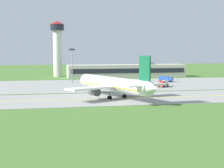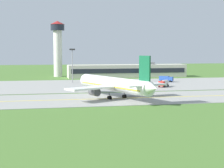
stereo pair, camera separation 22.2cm
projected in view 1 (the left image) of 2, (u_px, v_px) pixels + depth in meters
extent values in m
plane|color=#47702D|center=(140.00, 98.00, 108.11)|extent=(500.00, 500.00, 0.00)
cube|color=gray|center=(140.00, 98.00, 108.10)|extent=(240.00, 28.00, 0.10)
cube|color=gray|center=(135.00, 84.00, 151.07)|extent=(140.00, 52.00, 0.10)
cube|color=yellow|center=(140.00, 98.00, 108.10)|extent=(220.00, 0.60, 0.01)
cylinder|color=white|center=(113.00, 84.00, 107.52)|extent=(15.86, 33.19, 4.00)
cone|color=white|center=(84.00, 80.00, 122.79)|extent=(4.48, 3.78, 3.80)
cone|color=white|center=(153.00, 88.00, 92.04)|extent=(4.32, 4.20, 3.40)
cube|color=gold|center=(113.00, 86.00, 107.56)|extent=(14.96, 30.68, 0.36)
cube|color=#1E232D|center=(87.00, 78.00, 120.88)|extent=(3.82, 2.89, 0.70)
cube|color=white|center=(92.00, 88.00, 101.16)|extent=(15.45, 11.45, 0.50)
cylinder|color=#47474C|center=(95.00, 92.00, 104.05)|extent=(3.36, 4.00, 2.30)
cylinder|color=black|center=(92.00, 91.00, 105.39)|extent=(2.05, 0.98, 2.10)
cube|color=white|center=(141.00, 85.00, 110.27)|extent=(15.69, 8.02, 0.50)
cylinder|color=#47474C|center=(132.00, 89.00, 111.01)|extent=(3.36, 4.00, 2.30)
cylinder|color=black|center=(129.00, 89.00, 112.35)|extent=(2.05, 0.98, 2.10)
cube|color=#145938|center=(145.00, 68.00, 94.44)|extent=(1.94, 4.25, 6.50)
cube|color=white|center=(135.00, 86.00, 92.97)|extent=(6.44, 4.85, 0.30)
cube|color=white|center=(155.00, 85.00, 96.40)|extent=(6.42, 3.86, 0.30)
cylinder|color=slate|center=(92.00, 89.00, 118.69)|extent=(0.24, 0.24, 1.65)
cylinder|color=black|center=(92.00, 92.00, 118.77)|extent=(0.72, 1.15, 1.10)
cylinder|color=slate|center=(110.00, 95.00, 104.71)|extent=(0.24, 0.24, 1.65)
cylinder|color=black|center=(109.00, 98.00, 104.64)|extent=(0.72, 1.15, 1.10)
cylinder|color=black|center=(110.00, 98.00, 104.94)|extent=(0.72, 1.15, 1.10)
cylinder|color=slate|center=(124.00, 94.00, 107.50)|extent=(0.24, 0.24, 1.65)
cylinder|color=black|center=(124.00, 96.00, 107.43)|extent=(0.72, 1.15, 1.10)
cylinder|color=black|center=(125.00, 96.00, 107.72)|extent=(0.72, 1.15, 1.10)
cube|color=#264CA5|center=(171.00, 79.00, 160.41)|extent=(2.64, 2.68, 1.80)
cube|color=#1E232D|center=(172.00, 78.00, 160.05)|extent=(1.21, 1.54, 0.81)
cube|color=#264CA5|center=(164.00, 78.00, 161.69)|extent=(4.61, 4.22, 2.00)
cylinder|color=orange|center=(171.00, 77.00, 160.31)|extent=(0.20, 0.20, 0.18)
cylinder|color=black|center=(171.00, 81.00, 161.40)|extent=(0.90, 0.78, 0.90)
cylinder|color=black|center=(170.00, 81.00, 159.61)|extent=(0.90, 0.78, 0.90)
cylinder|color=black|center=(163.00, 81.00, 163.10)|extent=(0.90, 0.78, 0.90)
cylinder|color=black|center=(161.00, 81.00, 161.22)|extent=(0.90, 0.78, 0.90)
cube|color=red|center=(161.00, 84.00, 137.53)|extent=(2.69, 2.67, 1.80)
cube|color=#1E232D|center=(161.00, 83.00, 136.85)|extent=(1.45, 1.32, 0.81)
cylinder|color=silver|center=(164.00, 82.00, 140.09)|extent=(4.14, 4.33, 1.80)
cube|color=#383838|center=(164.00, 85.00, 140.19)|extent=(4.36, 4.53, 0.24)
cylinder|color=orange|center=(161.00, 81.00, 137.44)|extent=(0.20, 0.20, 0.18)
cylinder|color=black|center=(164.00, 87.00, 137.13)|extent=(0.82, 0.87, 0.90)
cylinder|color=black|center=(159.00, 86.00, 138.13)|extent=(0.82, 0.87, 0.90)
cylinder|color=black|center=(168.00, 86.00, 140.41)|extent=(0.82, 0.87, 0.90)
cylinder|color=black|center=(163.00, 85.00, 141.46)|extent=(0.82, 0.87, 0.90)
cube|color=beige|center=(127.00, 71.00, 189.92)|extent=(61.42, 10.29, 6.53)
cube|color=#1E232D|center=(129.00, 71.00, 184.83)|extent=(58.96, 0.10, 2.35)
cube|color=slate|center=(150.00, 63.00, 192.04)|extent=(4.00, 4.00, 1.20)
cylinder|color=silver|center=(57.00, 54.00, 193.05)|extent=(4.40, 4.40, 24.24)
cylinder|color=#1E232D|center=(57.00, 27.00, 191.77)|extent=(7.20, 7.20, 3.20)
cone|color=maroon|center=(57.00, 23.00, 191.54)|extent=(7.60, 7.60, 1.80)
cylinder|color=gray|center=(72.00, 67.00, 156.92)|extent=(0.36, 0.36, 14.00)
cube|color=#333333|center=(72.00, 49.00, 156.23)|extent=(2.40, 0.50, 0.70)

